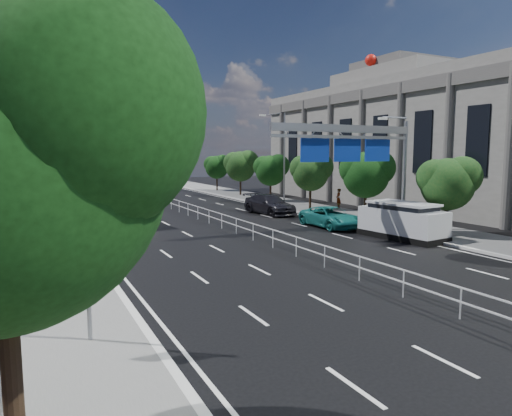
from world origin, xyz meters
TOP-DOWN VIEW (x-y plane):
  - ground at (0.00, 0.00)m, footprint 160.00×160.00m
  - sidewalk_near at (-11.50, 0.00)m, footprint 5.00×140.00m
  - kerb_near at (-9.00, 0.00)m, footprint 0.25×140.00m
  - median_fence at (0.00, 22.50)m, footprint 0.05×85.00m
  - toilet_sign at (-10.95, 0.00)m, footprint 1.62×0.18m
  - overhead_gantry at (6.74, 10.05)m, footprint 10.24×0.38m
  - streetlight_far at (10.50, 26.00)m, footprint 2.78×2.40m
  - civic_hall at (23.72, 22.00)m, footprint 14.40×36.00m
  - near_tree_big at (-12.13, -4.53)m, footprint 5.72×5.33m
  - near_tree_back at (-11.94, 17.97)m, footprint 4.84×4.51m
  - far_tree_c at (11.24, 6.98)m, footprint 3.52×3.28m
  - far_tree_d at (11.25, 14.48)m, footprint 3.85×3.59m
  - far_tree_e at (11.25, 21.98)m, footprint 3.63×3.38m
  - far_tree_f at (11.24, 29.48)m, footprint 3.52×3.28m
  - far_tree_g at (11.25, 36.98)m, footprint 3.96×3.69m
  - far_tree_h at (11.24, 44.48)m, footprint 3.41×3.18m
  - white_minivan at (-5.15, 19.94)m, footprint 2.44×4.62m
  - red_bus at (-7.23, 37.74)m, footprint 3.63×9.93m
  - near_car_silver at (-4.38, 39.52)m, footprint 2.13×4.92m
  - near_car_dark at (-4.16, 48.32)m, footprint 1.80×4.71m
  - silver_minivan at (8.30, 7.70)m, footprint 2.80×5.49m
  - parked_car_teal at (6.93, 13.06)m, footprint 2.36×5.11m
  - parked_car_dark at (6.50, 21.08)m, footprint 2.87×5.85m
  - pedestrian_a at (13.28, 20.57)m, footprint 0.78×0.77m
  - pedestrian_b at (11.69, 12.56)m, footprint 0.94×0.88m

SIDE VIEW (x-z plane):
  - ground at x=0.00m, z-range 0.00..0.00m
  - sidewalk_near at x=-11.50m, z-range 0.00..0.14m
  - kerb_near at x=-9.00m, z-range -0.01..0.15m
  - median_fence at x=0.00m, z-range 0.01..1.04m
  - parked_car_teal at x=6.93m, z-range 0.00..1.42m
  - near_car_dark at x=-4.16m, z-range 0.00..1.53m
  - parked_car_dark at x=6.50m, z-range 0.00..1.64m
  - near_car_silver at x=-4.38m, z-range 0.00..1.65m
  - pedestrian_b at x=11.69m, z-range 0.14..1.67m
  - white_minivan at x=-5.15m, z-range -0.02..1.90m
  - pedestrian_a at x=13.28m, z-range 0.14..1.95m
  - silver_minivan at x=8.30m, z-range -0.02..2.17m
  - red_bus at x=-7.23m, z-range 0.06..2.96m
  - toilet_sign at x=-10.95m, z-range 0.77..5.11m
  - far_tree_h at x=11.24m, z-range 0.97..5.88m
  - far_tree_c at x=11.24m, z-range 0.95..5.90m
  - far_tree_f at x=11.24m, z-range 0.98..6.00m
  - far_tree_e at x=11.25m, z-range 0.99..6.12m
  - far_tree_d at x=11.25m, z-range 1.02..6.36m
  - far_tree_g at x=11.25m, z-range 1.03..6.48m
  - near_tree_back at x=-11.94m, z-range 1.27..7.96m
  - streetlight_far at x=10.50m, z-range 0.71..9.71m
  - near_tree_big at x=-12.13m, z-range 1.42..9.13m
  - overhead_gantry at x=6.74m, z-range 1.88..9.33m
  - civic_hall at x=23.72m, z-range -0.91..13.44m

